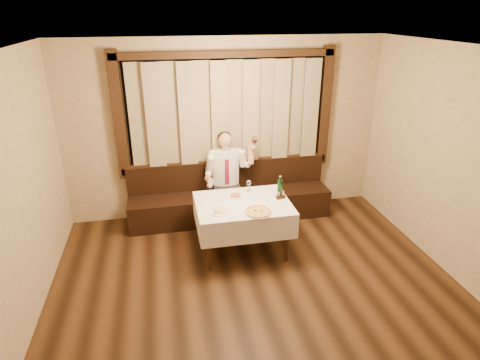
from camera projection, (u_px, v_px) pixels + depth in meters
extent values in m
cube|color=black|center=(276.00, 339.00, 4.17)|extent=(5.00, 6.00, 0.01)
cube|color=silver|center=(289.00, 60.00, 3.06)|extent=(5.00, 6.00, 0.01)
cube|color=tan|center=(226.00, 130.00, 6.31)|extent=(5.00, 0.01, 2.80)
cube|color=black|center=(226.00, 111.00, 6.17)|extent=(3.00, 0.02, 1.60)
cube|color=orange|center=(182.00, 133.00, 6.16)|extent=(0.50, 0.01, 0.40)
cube|color=black|center=(227.00, 164.00, 6.48)|extent=(3.30, 0.12, 0.10)
cube|color=black|center=(226.00, 54.00, 5.80)|extent=(3.30, 0.12, 0.10)
cube|color=black|center=(119.00, 117.00, 5.85)|extent=(0.16, 0.12, 1.90)
cube|color=black|center=(325.00, 107.00, 6.43)|extent=(0.16, 0.12, 1.90)
cube|color=#817353|center=(227.00, 113.00, 6.08)|extent=(2.90, 0.08, 1.55)
cube|color=black|center=(230.00, 205.00, 6.49)|extent=(3.20, 0.60, 0.45)
cube|color=black|center=(228.00, 174.00, 6.53)|extent=(3.20, 0.12, 0.45)
cube|color=black|center=(227.00, 160.00, 6.43)|extent=(3.20, 0.14, 0.04)
cylinder|color=black|center=(209.00, 247.00, 5.13)|extent=(0.06, 0.06, 0.71)
cylinder|color=black|center=(287.00, 238.00, 5.32)|extent=(0.06, 0.06, 0.71)
cylinder|color=black|center=(202.00, 219.00, 5.79)|extent=(0.06, 0.06, 0.71)
cylinder|color=black|center=(272.00, 212.00, 5.98)|extent=(0.06, 0.06, 0.71)
cube|color=black|center=(243.00, 204.00, 5.41)|extent=(1.20, 0.90, 0.04)
cube|color=white|center=(243.00, 203.00, 5.40)|extent=(1.26, 0.96, 0.01)
cube|color=white|center=(251.00, 232.00, 5.04)|extent=(1.26, 0.01, 0.35)
cube|color=white|center=(236.00, 199.00, 5.90)|extent=(1.26, 0.01, 0.35)
cube|color=white|center=(197.00, 218.00, 5.35)|extent=(0.01, 0.96, 0.35)
cube|color=white|center=(287.00, 210.00, 5.58)|extent=(0.01, 0.96, 0.35)
cylinder|color=white|center=(258.00, 212.00, 5.12)|extent=(0.36, 0.36, 0.01)
cylinder|color=#C1551D|center=(258.00, 212.00, 5.11)|extent=(0.33, 0.33, 0.01)
torus|color=tan|center=(258.00, 211.00, 5.11)|extent=(0.34, 0.34, 0.03)
sphere|color=black|center=(255.00, 210.00, 5.12)|extent=(0.02, 0.02, 0.02)
sphere|color=black|center=(262.00, 211.00, 5.11)|extent=(0.02, 0.02, 0.02)
cylinder|color=white|center=(235.00, 196.00, 5.55)|extent=(0.24, 0.24, 0.01)
ellipsoid|color=#B64E1D|center=(235.00, 194.00, 5.54)|extent=(0.15, 0.15, 0.07)
cylinder|color=white|center=(219.00, 212.00, 5.13)|extent=(0.25, 0.25, 0.02)
ellipsoid|color=#D0B887|center=(219.00, 209.00, 5.12)|extent=(0.16, 0.16, 0.07)
cylinder|color=#104E1D|center=(280.00, 189.00, 5.50)|extent=(0.07, 0.07, 0.26)
cylinder|color=#104E1D|center=(280.00, 179.00, 5.44)|extent=(0.03, 0.03, 0.06)
cylinder|color=silver|center=(280.00, 176.00, 5.42)|extent=(0.03, 0.03, 0.01)
cylinder|color=white|center=(249.00, 191.00, 5.72)|extent=(0.06, 0.06, 0.01)
cylinder|color=white|center=(249.00, 188.00, 5.70)|extent=(0.01, 0.01, 0.09)
ellipsoid|color=white|center=(249.00, 183.00, 5.66)|extent=(0.06, 0.06, 0.08)
cube|color=black|center=(280.00, 197.00, 5.50)|extent=(0.13, 0.08, 0.04)
cube|color=black|center=(281.00, 193.00, 5.48)|extent=(0.03, 0.06, 0.09)
cylinder|color=white|center=(278.00, 195.00, 5.47)|extent=(0.03, 0.03, 0.07)
cylinder|color=silver|center=(278.00, 192.00, 5.45)|extent=(0.03, 0.03, 0.01)
cylinder|color=white|center=(283.00, 194.00, 5.50)|extent=(0.03, 0.03, 0.07)
cylinder|color=silver|center=(283.00, 191.00, 5.48)|extent=(0.03, 0.03, 0.01)
cube|color=black|center=(227.00, 192.00, 6.25)|extent=(0.41, 0.46, 0.16)
cube|color=black|center=(223.00, 216.00, 6.15)|extent=(0.11, 0.12, 0.45)
cube|color=black|center=(237.00, 215.00, 6.19)|extent=(0.11, 0.12, 0.45)
ellipsoid|color=white|center=(225.00, 167.00, 6.24)|extent=(0.43, 0.26, 0.55)
cube|color=maroon|center=(227.00, 172.00, 6.13)|extent=(0.07, 0.01, 0.41)
cylinder|color=tan|center=(225.00, 148.00, 6.12)|extent=(0.10, 0.10, 0.08)
sphere|color=tan|center=(225.00, 139.00, 6.07)|extent=(0.21, 0.21, 0.21)
ellipsoid|color=black|center=(225.00, 137.00, 6.08)|extent=(0.22, 0.22, 0.16)
sphere|color=white|center=(212.00, 154.00, 6.12)|extent=(0.13, 0.13, 0.13)
sphere|color=white|center=(238.00, 153.00, 6.19)|extent=(0.13, 0.13, 0.13)
sphere|color=tan|center=(210.00, 186.00, 5.86)|extent=(0.09, 0.09, 0.09)
sphere|color=tan|center=(254.00, 147.00, 6.02)|extent=(0.10, 0.10, 0.10)
cylinder|color=white|center=(254.00, 145.00, 5.98)|extent=(0.01, 0.01, 0.11)
ellipsoid|color=white|center=(254.00, 140.00, 5.94)|extent=(0.09, 0.09, 0.11)
ellipsoid|color=#4C070F|center=(254.00, 141.00, 5.95)|extent=(0.07, 0.07, 0.06)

